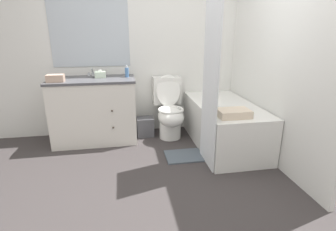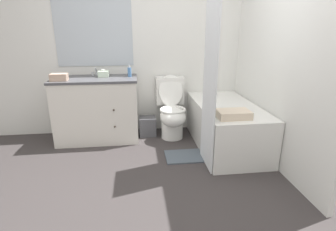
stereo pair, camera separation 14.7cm
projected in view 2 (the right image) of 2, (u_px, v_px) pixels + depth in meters
name	position (u px, v px, depth m)	size (l,w,h in m)	color
ground_plane	(163.00, 193.00, 2.47)	(14.00, 14.00, 0.00)	#383333
wall_back	(149.00, 45.00, 3.70)	(8.00, 0.06, 2.50)	silver
wall_right	(268.00, 49.00, 3.03)	(0.05, 2.70, 2.50)	silver
vanity_cabinet	(97.00, 109.00, 3.57)	(1.10, 0.60, 0.86)	silver
sink_faucet	(97.00, 73.00, 3.62)	(0.14, 0.12, 0.12)	silver
toilet	(172.00, 111.00, 3.67)	(0.40, 0.65, 0.87)	white
bathtub	(225.00, 125.00, 3.40)	(0.73, 1.45, 0.56)	white
shower_curtain	(210.00, 79.00, 2.70)	(0.01, 0.47, 1.95)	white
wastebasket	(148.00, 126.00, 3.78)	(0.24, 0.20, 0.27)	#4C4C51
tissue_box	(104.00, 74.00, 3.51)	(0.14, 0.14, 0.10)	silver
soap_dispenser	(130.00, 72.00, 3.50)	(0.05, 0.05, 0.15)	#4C7AB2
hand_towel_folded	(59.00, 77.00, 3.24)	(0.20, 0.13, 0.09)	tan
bath_towel_folded	(233.00, 114.00, 2.81)	(0.35, 0.23, 0.08)	beige
bath_mat	(185.00, 156.00, 3.17)	(0.47, 0.35, 0.02)	#4C5660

